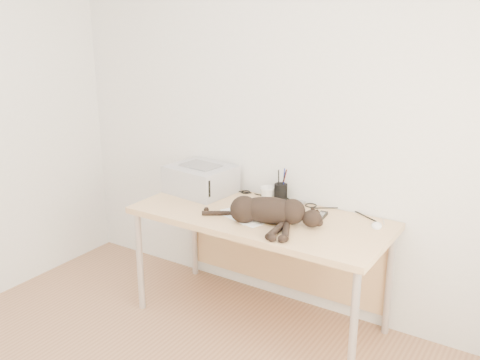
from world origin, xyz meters
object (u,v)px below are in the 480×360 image
Objects in this scene: printer at (201,179)px; pen_cup at (281,192)px; cat at (266,212)px; mouse at (377,224)px; desk at (267,230)px; mug at (267,194)px.

pen_cup is (0.56, 0.13, -0.03)m from printer.
mouse is at bearing 10.48° from cat.
mug is at bearing 119.71° from desk.
printer is 1.25m from mouse.
cat reaches higher than mug.
pen_cup is (-0.01, 0.20, 0.20)m from desk.
printer is 0.72m from cat.
pen_cup is (-0.11, 0.39, -0.01)m from cat.
mug reaches higher than desk.
mug is 0.09m from pen_cup.
desk is 7.18× the size of pen_cup.
mouse is (0.68, -0.09, -0.05)m from pen_cup.
printer is at bearing 141.39° from cat.
mouse is at bearing 2.03° from printer.
mug is at bearing -160.00° from pen_cup.
cat is at bearing -61.16° from mug.
mug is at bearing 157.07° from mouse.
desk is 0.27m from mug.
printer reaches higher than desk.
printer is at bearing 163.22° from mouse.
printer reaches higher than mouse.
mug is (0.47, 0.10, -0.05)m from printer.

